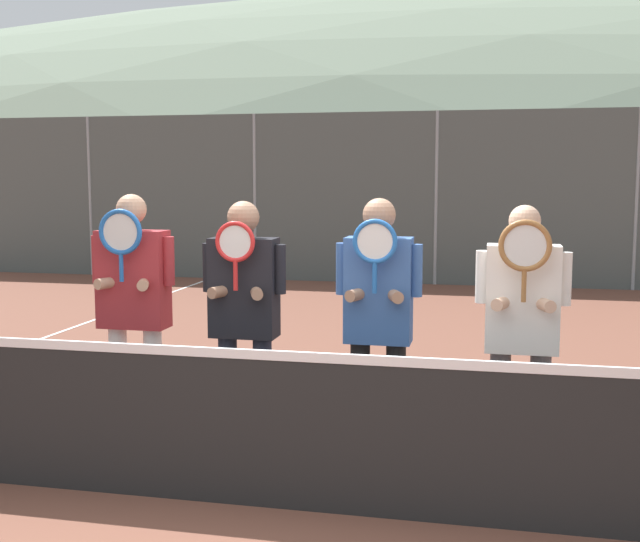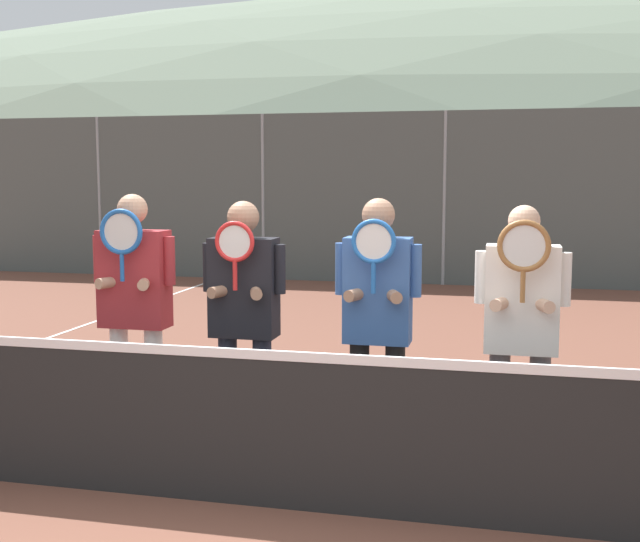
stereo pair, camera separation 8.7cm
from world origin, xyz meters
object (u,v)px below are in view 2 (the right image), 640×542
at_px(player_leftmost, 134,297).
at_px(car_far_left, 166,219).
at_px(player_center_right, 377,312).
at_px(player_rightmost, 521,322).
at_px(player_center_left, 244,307).
at_px(car_left_of_center, 373,221).
at_px(car_center, 604,227).

distance_m(player_leftmost, car_far_left, 13.42).
bearing_deg(car_far_left, player_center_right, -60.42).
relative_size(player_rightmost, car_far_left, 0.38).
xyz_separation_m(player_center_left, car_left_of_center, (-1.25, 12.68, -0.11)).
distance_m(player_rightmost, car_left_of_center, 13.11).
distance_m(player_leftmost, player_rightmost, 2.68).
xyz_separation_m(player_center_right, player_rightmost, (0.91, -0.01, -0.02)).
height_order(car_far_left, car_center, car_far_left).
bearing_deg(player_center_right, car_center, 77.52).
bearing_deg(player_leftmost, player_center_right, -3.32).
relative_size(player_center_left, car_center, 0.38).
bearing_deg(player_center_left, car_center, 73.37).
relative_size(player_leftmost, player_rightmost, 1.03).
bearing_deg(car_left_of_center, player_center_right, -80.28).
distance_m(player_leftmost, player_center_left, 0.84).
xyz_separation_m(player_rightmost, car_far_left, (-7.97, 12.45, -0.09)).
bearing_deg(player_leftmost, car_center, 69.72).
bearing_deg(player_rightmost, car_left_of_center, 103.63).
bearing_deg(player_center_right, player_center_left, 177.10).
bearing_deg(car_left_of_center, car_center, -6.09).
xyz_separation_m(player_center_left, player_rightmost, (1.84, -0.06, -0.02)).
height_order(player_center_left, car_left_of_center, car_left_of_center).
height_order(player_center_left, player_center_right, player_center_right).
distance_m(player_leftmost, car_center, 12.91).
height_order(player_rightmost, car_left_of_center, car_left_of_center).
bearing_deg(player_center_left, player_center_right, -2.90).
height_order(player_leftmost, player_center_left, player_leftmost).
xyz_separation_m(player_center_right, car_far_left, (-7.06, 12.44, -0.11)).
xyz_separation_m(player_leftmost, car_far_left, (-5.29, 12.34, -0.13)).
distance_m(player_center_left, player_center_right, 0.93).
distance_m(player_center_left, car_far_left, 13.82).
bearing_deg(player_center_right, car_left_of_center, 99.72).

